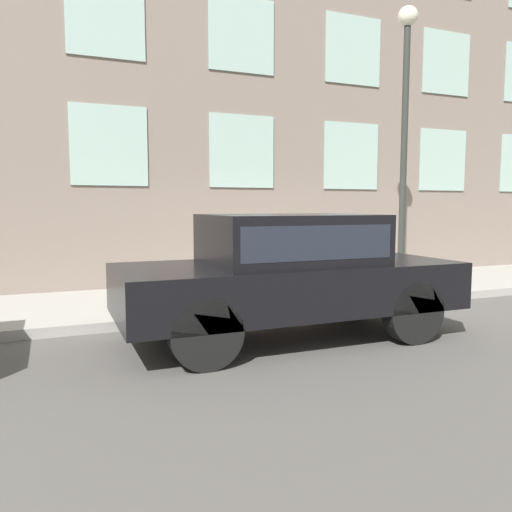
{
  "coord_description": "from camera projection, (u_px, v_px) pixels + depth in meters",
  "views": [
    {
      "loc": [
        -7.02,
        3.75,
        1.74
      ],
      "look_at": [
        0.72,
        0.57,
        0.9
      ],
      "focal_mm": 35.0,
      "sensor_mm": 36.0,
      "label": 1
    }
  ],
  "objects": [
    {
      "name": "ground_plane",
      "position": [
        305.0,
        314.0,
        8.05
      ],
      "size": [
        80.0,
        80.0,
        0.0
      ],
      "primitive_type": "plane",
      "color": "#514F4C"
    },
    {
      "name": "sidewalk",
      "position": [
        269.0,
        295.0,
        9.37
      ],
      "size": [
        2.89,
        60.0,
        0.15
      ],
      "color": "#9E9B93",
      "rests_on": "ground_plane"
    },
    {
      "name": "building_facade",
      "position": [
        239.0,
        64.0,
        10.38
      ],
      "size": [
        0.33,
        40.0,
        9.39
      ],
      "color": "gray",
      "rests_on": "ground_plane"
    },
    {
      "name": "fire_hydrant",
      "position": [
        277.0,
        274.0,
        8.49
      ],
      "size": [
        0.35,
        0.46,
        0.87
      ],
      "color": "red",
      "rests_on": "sidewalk"
    },
    {
      "name": "person",
      "position": [
        235.0,
        256.0,
        8.34
      ],
      "size": [
        0.31,
        0.21,
        1.29
      ],
      "rotation": [
        0.0,
        0.0,
        2.5
      ],
      "color": "#232328",
      "rests_on": "sidewalk"
    },
    {
      "name": "parked_car_black_near",
      "position": [
        289.0,
        270.0,
        6.49
      ],
      "size": [
        1.81,
        4.42,
        1.63
      ],
      "color": "black",
      "rests_on": "ground_plane"
    },
    {
      "name": "street_lamp",
      "position": [
        405.0,
        116.0,
        9.12
      ],
      "size": [
        0.36,
        0.36,
        5.17
      ],
      "color": "#2D332D",
      "rests_on": "sidewalk"
    }
  ]
}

